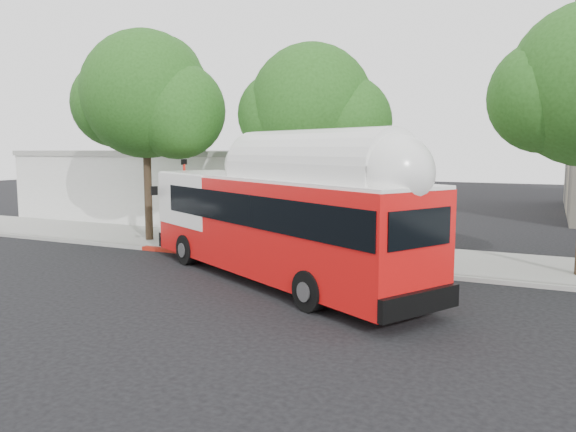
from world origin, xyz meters
name	(u,v)px	position (x,y,z in m)	size (l,w,h in m)	color
ground	(266,289)	(0.00, 0.00, 0.00)	(120.00, 120.00, 0.00)	black
sidewalk	(337,252)	(0.00, 6.50, 0.07)	(60.00, 5.00, 0.15)	gray
curb_strip	(313,264)	(0.00, 3.90, 0.07)	(60.00, 0.30, 0.15)	gray
red_curb_segment	(244,257)	(-3.00, 3.90, 0.08)	(10.00, 0.32, 0.16)	#9F1E11
street_tree_left	(154,99)	(-8.53, 5.56, 6.60)	(6.67, 5.80, 9.74)	#2D2116
street_tree_mid	(321,111)	(-0.59, 6.06, 5.91)	(5.75, 5.00, 8.62)	#2D2116
low_commercial_bldg	(172,184)	(-14.00, 14.00, 2.15)	(16.20, 10.20, 4.25)	silver
transit_bus	(275,226)	(-0.23, 1.14, 1.86)	(12.90, 8.60, 3.99)	red
signal_pole	(185,204)	(-6.13, 4.36, 2.03)	(0.11, 0.37, 3.95)	red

